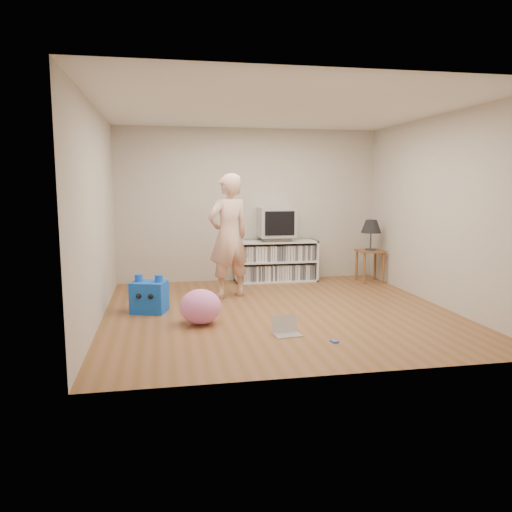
{
  "coord_description": "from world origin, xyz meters",
  "views": [
    {
      "loc": [
        -1.47,
        -6.24,
        1.67
      ],
      "look_at": [
        -0.22,
        0.4,
        0.69
      ],
      "focal_mm": 35.0,
      "sensor_mm": 36.0,
      "label": 1
    }
  ],
  "objects_px": {
    "person": "(229,236)",
    "plush_pink": "(200,307)",
    "table_lamp": "(371,227)",
    "laptop": "(286,329)",
    "side_table": "(370,258)",
    "plush_blue": "(149,296)",
    "crt_tv": "(276,222)",
    "dvd_deck": "(276,239)",
    "media_unit": "(276,261)"
  },
  "relations": [
    {
      "from": "dvd_deck",
      "to": "laptop",
      "type": "xyz_separation_m",
      "value": [
        -0.58,
        -3.02,
        -0.68
      ]
    },
    {
      "from": "dvd_deck",
      "to": "plush_pink",
      "type": "height_order",
      "value": "dvd_deck"
    },
    {
      "from": "media_unit",
      "to": "table_lamp",
      "type": "xyz_separation_m",
      "value": [
        1.56,
        -0.39,
        0.59
      ]
    },
    {
      "from": "crt_tv",
      "to": "plush_blue",
      "type": "distance_m",
      "value": 2.85
    },
    {
      "from": "person",
      "to": "crt_tv",
      "type": "bearing_deg",
      "value": -155.85
    },
    {
      "from": "side_table",
      "to": "plush_blue",
      "type": "distance_m",
      "value": 3.92
    },
    {
      "from": "media_unit",
      "to": "side_table",
      "type": "relative_size",
      "value": 2.55
    },
    {
      "from": "crt_tv",
      "to": "dvd_deck",
      "type": "bearing_deg",
      "value": 90.0
    },
    {
      "from": "crt_tv",
      "to": "table_lamp",
      "type": "height_order",
      "value": "crt_tv"
    },
    {
      "from": "side_table",
      "to": "plush_blue",
      "type": "relative_size",
      "value": 1.07
    },
    {
      "from": "media_unit",
      "to": "dvd_deck",
      "type": "xyz_separation_m",
      "value": [
        -0.0,
        -0.02,
        0.39
      ]
    },
    {
      "from": "media_unit",
      "to": "dvd_deck",
      "type": "height_order",
      "value": "dvd_deck"
    },
    {
      "from": "plush_blue",
      "to": "table_lamp",
      "type": "bearing_deg",
      "value": 38.74
    },
    {
      "from": "crt_tv",
      "to": "plush_blue",
      "type": "xyz_separation_m",
      "value": [
        -2.1,
        -1.75,
        -0.81
      ]
    },
    {
      "from": "laptop",
      "to": "plush_pink",
      "type": "distance_m",
      "value": 1.1
    },
    {
      "from": "dvd_deck",
      "to": "plush_pink",
      "type": "bearing_deg",
      "value": -121.49
    },
    {
      "from": "media_unit",
      "to": "plush_blue",
      "type": "distance_m",
      "value": 2.75
    },
    {
      "from": "laptop",
      "to": "person",
      "type": "bearing_deg",
      "value": 93.86
    },
    {
      "from": "side_table",
      "to": "plush_pink",
      "type": "distance_m",
      "value": 3.68
    },
    {
      "from": "plush_blue",
      "to": "plush_pink",
      "type": "height_order",
      "value": "plush_blue"
    },
    {
      "from": "dvd_deck",
      "to": "table_lamp",
      "type": "xyz_separation_m",
      "value": [
        1.56,
        -0.37,
        0.21
      ]
    },
    {
      "from": "media_unit",
      "to": "person",
      "type": "distance_m",
      "value": 1.55
    },
    {
      "from": "person",
      "to": "plush_pink",
      "type": "xyz_separation_m",
      "value": [
        -0.52,
        -1.36,
        -0.7
      ]
    },
    {
      "from": "table_lamp",
      "to": "laptop",
      "type": "height_order",
      "value": "table_lamp"
    },
    {
      "from": "media_unit",
      "to": "crt_tv",
      "type": "distance_m",
      "value": 0.67
    },
    {
      "from": "side_table",
      "to": "plush_pink",
      "type": "relative_size",
      "value": 1.11
    },
    {
      "from": "laptop",
      "to": "plush_pink",
      "type": "xyz_separation_m",
      "value": [
        -0.91,
        0.6,
        0.15
      ]
    },
    {
      "from": "media_unit",
      "to": "table_lamp",
      "type": "height_order",
      "value": "table_lamp"
    },
    {
      "from": "table_lamp",
      "to": "plush_pink",
      "type": "relative_size",
      "value": 1.04
    },
    {
      "from": "crt_tv",
      "to": "person",
      "type": "xyz_separation_m",
      "value": [
        -0.96,
        -1.06,
        -0.11
      ]
    },
    {
      "from": "crt_tv",
      "to": "table_lamp",
      "type": "bearing_deg",
      "value": -13.23
    },
    {
      "from": "media_unit",
      "to": "person",
      "type": "height_order",
      "value": "person"
    },
    {
      "from": "plush_blue",
      "to": "person",
      "type": "bearing_deg",
      "value": 49.21
    },
    {
      "from": "side_table",
      "to": "plush_blue",
      "type": "height_order",
      "value": "side_table"
    },
    {
      "from": "side_table",
      "to": "plush_blue",
      "type": "bearing_deg",
      "value": -159.32
    },
    {
      "from": "media_unit",
      "to": "side_table",
      "type": "bearing_deg",
      "value": -13.89
    },
    {
      "from": "plush_pink",
      "to": "dvd_deck",
      "type": "bearing_deg",
      "value": 58.51
    },
    {
      "from": "dvd_deck",
      "to": "table_lamp",
      "type": "relative_size",
      "value": 0.87
    },
    {
      "from": "media_unit",
      "to": "side_table",
      "type": "height_order",
      "value": "media_unit"
    },
    {
      "from": "person",
      "to": "laptop",
      "type": "distance_m",
      "value": 2.17
    },
    {
      "from": "side_table",
      "to": "person",
      "type": "relative_size",
      "value": 0.3
    },
    {
      "from": "plush_pink",
      "to": "plush_blue",
      "type": "bearing_deg",
      "value": 132.65
    },
    {
      "from": "table_lamp",
      "to": "crt_tv",
      "type": "bearing_deg",
      "value": 166.77
    },
    {
      "from": "side_table",
      "to": "laptop",
      "type": "bearing_deg",
      "value": -128.86
    },
    {
      "from": "crt_tv",
      "to": "plush_pink",
      "type": "distance_m",
      "value": 2.95
    },
    {
      "from": "crt_tv",
      "to": "plush_blue",
      "type": "bearing_deg",
      "value": -140.22
    },
    {
      "from": "plush_pink",
      "to": "crt_tv",
      "type": "bearing_deg",
      "value": 58.48
    },
    {
      "from": "laptop",
      "to": "dvd_deck",
      "type": "bearing_deg",
      "value": 72.02
    },
    {
      "from": "person",
      "to": "dvd_deck",
      "type": "bearing_deg",
      "value": -155.76
    },
    {
      "from": "plush_blue",
      "to": "plush_pink",
      "type": "xyz_separation_m",
      "value": [
        0.62,
        -0.67,
        -0.0
      ]
    }
  ]
}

